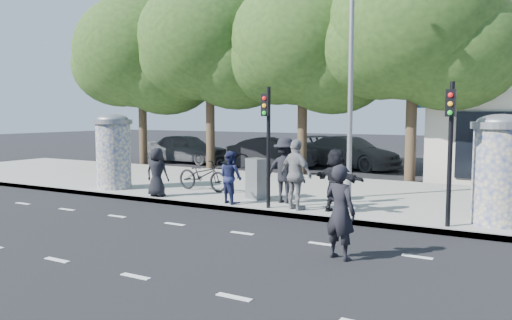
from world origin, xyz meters
The scene contains 26 objects.
ground centered at (0.00, 0.00, 0.00)m, with size 120.00×120.00×0.00m, color black.
sidewalk centered at (0.00, 7.50, 0.07)m, with size 40.00×8.00×0.15m, color gray.
curb centered at (0.00, 3.55, 0.07)m, with size 40.00×0.10×0.16m, color slate.
lane_dash_near centered at (0.00, -2.20, 0.00)m, with size 32.00×0.12×0.01m, color silver.
lane_dash_far centered at (0.00, 1.40, 0.00)m, with size 32.00×0.12×0.01m, color silver.
ad_column_left centered at (-7.20, 4.50, 1.54)m, with size 1.36×1.36×2.65m.
ad_column_right centered at (5.20, 4.70, 1.54)m, with size 1.36×1.36×2.65m.
traffic_pole_near centered at (-0.60, 3.79, 2.23)m, with size 0.22×0.31×3.40m.
traffic_pole_far centered at (4.20, 3.79, 2.23)m, with size 0.22×0.31×3.40m.
street_lamp centered at (0.80, 6.63, 4.79)m, with size 0.25×0.93×8.00m.
tree_far_left centered at (-13.00, 12.50, 6.19)m, with size 7.20×7.20×9.26m.
tree_mid_left centered at (-8.50, 12.50, 6.50)m, with size 7.20×7.20×9.57m.
tree_near_left centered at (-3.50, 12.70, 6.06)m, with size 6.80×6.80×8.97m.
tree_center centered at (1.50, 12.30, 6.31)m, with size 7.00×7.00×9.30m.
ped_a centered at (-4.65, 3.85, 0.94)m, with size 0.77×0.50×1.57m, color black.
ped_c centered at (-1.93, 3.97, 0.93)m, with size 0.76×0.59×1.57m, color #1C2148.
ped_d centered at (-0.56, 4.84, 1.13)m, with size 1.26×0.73×1.95m, color black.
ped_e centered at (0.21, 3.97, 1.13)m, with size 1.15×0.65×1.96m, color gray.
ped_f centered at (1.28, 4.19, 1.01)m, with size 1.60×0.57×1.72m, color black.
man_road centered at (2.71, 0.54, 0.92)m, with size 0.67×0.44×1.85m, color black.
bicycle centered at (-4.07, 5.55, 0.70)m, with size 2.10×0.73×1.10m, color black.
cabinet_left centered at (-1.63, 5.01, 0.79)m, with size 0.61×0.44×1.27m, color slate.
cabinet_right centered at (5.03, 4.66, 0.68)m, with size 0.51×0.37×1.06m, color gray.
car_left centered at (-11.53, 14.50, 0.83)m, with size 4.89×1.97×1.67m, color #4C4F53.
car_mid centered at (-6.06, 14.66, 0.78)m, with size 4.75×1.66×1.57m, color black.
car_right centered at (-2.46, 16.52, 0.82)m, with size 5.68×2.31×1.65m, color #505257.
Camera 1 is at (5.91, -8.49, 2.79)m, focal length 35.00 mm.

